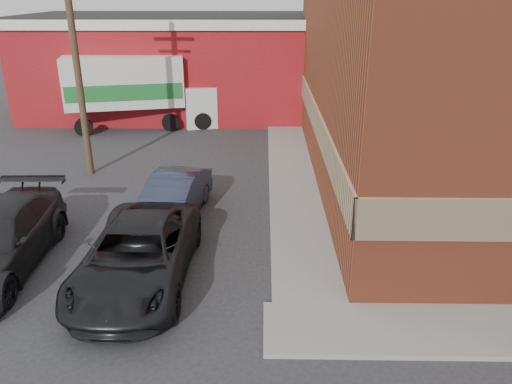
% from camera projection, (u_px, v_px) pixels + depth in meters
% --- Properties ---
extents(ground, '(90.00, 90.00, 0.00)m').
position_uv_depth(ground, '(285.00, 306.00, 11.72)').
color(ground, '#28282B').
rests_on(ground, ground).
extents(brick_building, '(14.25, 18.25, 9.36)m').
position_uv_depth(brick_building, '(512.00, 55.00, 18.14)').
color(brick_building, brown).
rests_on(brick_building, ground).
extents(sidewalk_west, '(1.80, 18.00, 0.12)m').
position_uv_depth(sidewalk_west, '(291.00, 173.00, 20.02)').
color(sidewalk_west, gray).
rests_on(sidewalk_west, ground).
extents(warehouse, '(16.30, 8.30, 5.60)m').
position_uv_depth(warehouse, '(171.00, 64.00, 29.26)').
color(warehouse, maroon).
rests_on(warehouse, ground).
extents(utility_pole, '(2.00, 0.26, 9.00)m').
position_uv_depth(utility_pole, '(75.00, 52.00, 18.37)').
color(utility_pole, '#4C3626').
rests_on(utility_pole, ground).
extents(sedan, '(2.16, 4.47, 1.41)m').
position_uv_depth(sedan, '(173.00, 197.00, 16.05)').
color(sedan, '#2A2F46').
rests_on(sedan, ground).
extents(suv_a, '(2.62, 5.58, 1.54)m').
position_uv_depth(suv_a, '(138.00, 255.00, 12.43)').
color(suv_a, black).
rests_on(suv_a, ground).
extents(box_truck, '(8.02, 3.97, 3.80)m').
position_uv_depth(box_truck, '(140.00, 87.00, 25.96)').
color(box_truck, silver).
rests_on(box_truck, ground).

